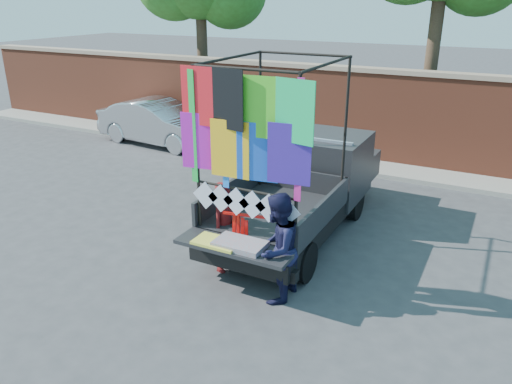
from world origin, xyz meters
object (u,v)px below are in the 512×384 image
at_px(pickup_truck, 309,182).
at_px(woman, 226,227).
at_px(sedan, 159,123).
at_px(man, 277,248).

xyz_separation_m(pickup_truck, woman, (-0.52, -2.42, -0.09)).
bearing_deg(sedan, pickup_truck, -112.84).
height_order(pickup_truck, woman, pickup_truck).
height_order(sedan, woman, woman).
xyz_separation_m(woman, man, (1.16, -0.44, 0.08)).
bearing_deg(pickup_truck, sedan, 152.19).
distance_m(pickup_truck, woman, 2.47).
relative_size(pickup_truck, man, 3.17).
bearing_deg(sedan, man, -126.63).
distance_m(pickup_truck, sedan, 7.21).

